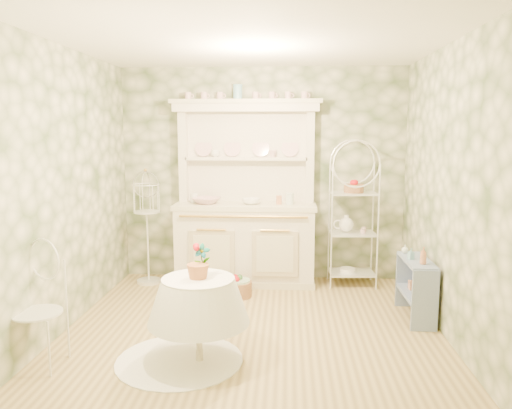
# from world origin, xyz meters

# --- Properties ---
(floor) EXTENTS (3.60, 3.60, 0.00)m
(floor) POSITION_xyz_m (0.00, 0.00, 0.00)
(floor) COLOR tan
(floor) RESTS_ON ground
(ceiling) EXTENTS (3.60, 3.60, 0.00)m
(ceiling) POSITION_xyz_m (0.00, 0.00, 2.70)
(ceiling) COLOR white
(ceiling) RESTS_ON floor
(wall_left) EXTENTS (3.60, 3.60, 0.00)m
(wall_left) POSITION_xyz_m (-1.80, 0.00, 1.35)
(wall_left) COLOR beige
(wall_left) RESTS_ON floor
(wall_right) EXTENTS (3.60, 3.60, 0.00)m
(wall_right) POSITION_xyz_m (1.80, 0.00, 1.35)
(wall_right) COLOR beige
(wall_right) RESTS_ON floor
(wall_back) EXTENTS (3.60, 3.60, 0.00)m
(wall_back) POSITION_xyz_m (0.00, 1.80, 1.35)
(wall_back) COLOR beige
(wall_back) RESTS_ON floor
(wall_front) EXTENTS (3.60, 3.60, 0.00)m
(wall_front) POSITION_xyz_m (0.00, -1.80, 1.35)
(wall_front) COLOR beige
(wall_front) RESTS_ON floor
(kitchen_dresser) EXTENTS (1.87, 0.61, 2.29)m
(kitchen_dresser) POSITION_xyz_m (-0.20, 1.52, 1.15)
(kitchen_dresser) COLOR white
(kitchen_dresser) RESTS_ON floor
(bakers_rack) EXTENTS (0.61, 0.45, 1.89)m
(bakers_rack) POSITION_xyz_m (1.13, 1.53, 0.95)
(bakers_rack) COLOR white
(bakers_rack) RESTS_ON floor
(side_shelf) EXTENTS (0.32, 0.70, 0.58)m
(side_shelf) POSITION_xyz_m (1.64, 0.42, 0.29)
(side_shelf) COLOR #7A8DB4
(side_shelf) RESTS_ON floor
(round_table) EXTENTS (0.76, 0.76, 0.75)m
(round_table) POSITION_xyz_m (-0.40, -0.70, 0.37)
(round_table) COLOR white
(round_table) RESTS_ON floor
(cafe_chair) EXTENTS (0.50, 0.50, 0.83)m
(cafe_chair) POSITION_xyz_m (-1.68, -0.86, 0.42)
(cafe_chair) COLOR white
(cafe_chair) RESTS_ON floor
(birdcage_stand) EXTENTS (0.39, 0.39, 1.55)m
(birdcage_stand) POSITION_xyz_m (-1.42, 1.43, 0.77)
(birdcage_stand) COLOR white
(birdcage_stand) RESTS_ON floor
(floor_basket) EXTENTS (0.43, 0.43, 0.24)m
(floor_basket) POSITION_xyz_m (-0.25, 0.97, 0.12)
(floor_basket) COLOR #9D6C46
(floor_basket) RESTS_ON floor
(lace_rug) EXTENTS (1.19, 1.19, 0.01)m
(lace_rug) POSITION_xyz_m (-0.56, -0.70, 0.00)
(lace_rug) COLOR white
(lace_rug) RESTS_ON floor
(bowl_floral) EXTENTS (0.43, 0.43, 0.08)m
(bowl_floral) POSITION_xyz_m (-0.68, 1.49, 1.02)
(bowl_floral) COLOR white
(bowl_floral) RESTS_ON kitchen_dresser
(bowl_white) EXTENTS (0.29, 0.29, 0.07)m
(bowl_white) POSITION_xyz_m (-0.12, 1.49, 1.02)
(bowl_white) COLOR white
(bowl_white) RESTS_ON kitchen_dresser
(cup_left) EXTENTS (0.13, 0.13, 0.09)m
(cup_left) POSITION_xyz_m (-0.59, 1.68, 1.61)
(cup_left) COLOR white
(cup_left) RESTS_ON kitchen_dresser
(cup_right) EXTENTS (0.13, 0.13, 0.09)m
(cup_right) POSITION_xyz_m (0.13, 1.68, 1.61)
(cup_right) COLOR white
(cup_right) RESTS_ON kitchen_dresser
(potted_geranium) EXTENTS (0.15, 0.11, 0.27)m
(potted_geranium) POSITION_xyz_m (-0.37, -0.65, 0.85)
(potted_geranium) COLOR #3F7238
(potted_geranium) RESTS_ON round_table
(bottle_amber) EXTENTS (0.08, 0.08, 0.17)m
(bottle_amber) POSITION_xyz_m (1.65, 0.24, 0.68)
(bottle_amber) COLOR tan
(bottle_amber) RESTS_ON side_shelf
(bottle_blue) EXTENTS (0.07, 0.07, 0.11)m
(bottle_blue) POSITION_xyz_m (1.58, 0.42, 0.65)
(bottle_blue) COLOR #75B1C5
(bottle_blue) RESTS_ON side_shelf
(bottle_glass) EXTENTS (0.08, 0.08, 0.10)m
(bottle_glass) POSITION_xyz_m (1.58, 0.68, 0.65)
(bottle_glass) COLOR silver
(bottle_glass) RESTS_ON side_shelf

